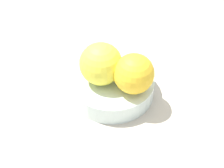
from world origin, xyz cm
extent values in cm
cube|color=#BCB29E|center=(0.00, 0.00, -1.00)|extent=(110.00, 110.00, 2.00)
cylinder|color=silver|center=(0.00, 0.00, 0.32)|extent=(9.64, 9.64, 0.64)
cylinder|color=silver|center=(0.00, 0.00, 1.77)|extent=(15.55, 15.55, 3.54)
sphere|color=yellow|center=(1.58, -1.12, 7.28)|extent=(7.47, 7.47, 7.47)
sphere|color=yellow|center=(-0.52, 4.45, 7.01)|extent=(6.94, 6.94, 6.94)
camera|label=1|loc=(29.40, 27.09, 40.36)|focal=48.41mm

